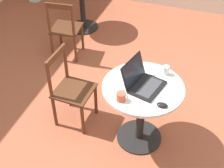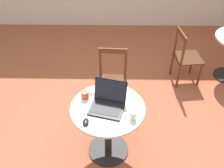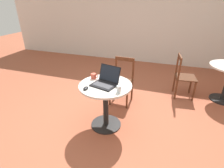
# 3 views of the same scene
# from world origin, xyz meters

# --- Properties ---
(ground_plane) EXTENTS (16.00, 16.00, 0.00)m
(ground_plane) POSITION_xyz_m (0.00, 0.00, 0.00)
(ground_plane) COLOR #9E5138
(cafe_table_near) EXTENTS (0.77, 0.77, 0.73)m
(cafe_table_near) POSITION_xyz_m (0.03, -0.14, 0.53)
(cafe_table_near) COLOR black
(cafe_table_near) RESTS_ON ground_plane
(chair_near_back) EXTENTS (0.41, 0.41, 0.87)m
(chair_near_back) POSITION_xyz_m (0.07, 0.65, 0.43)
(chair_near_back) COLOR #562D19
(chair_near_back) RESTS_ON ground_plane
(chair_mid_left) EXTENTS (0.43, 0.43, 0.87)m
(chair_mid_left) POSITION_xyz_m (1.18, 1.25, 0.43)
(chair_mid_left) COLOR #562D19
(chair_mid_left) RESTS_ON ground_plane
(laptop) EXTENTS (0.41, 0.39, 0.25)m
(laptop) POSITION_xyz_m (0.04, -0.13, 0.78)
(laptop) COLOR black
(laptop) RESTS_ON cafe_table_near
(mouse) EXTENTS (0.06, 0.10, 0.03)m
(mouse) POSITION_xyz_m (-0.17, -0.36, 0.74)
(mouse) COLOR black
(mouse) RESTS_ON cafe_table_near
(mug) EXTENTS (0.12, 0.08, 0.08)m
(mug) POSITION_xyz_m (-0.21, 0.00, 0.77)
(mug) COLOR #C64C38
(mug) RESTS_ON cafe_table_near
(drinking_glass) EXTENTS (0.06, 0.06, 0.09)m
(drinking_glass) POSITION_xyz_m (0.28, -0.29, 0.77)
(drinking_glass) COLOR silver
(drinking_glass) RESTS_ON cafe_table_near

